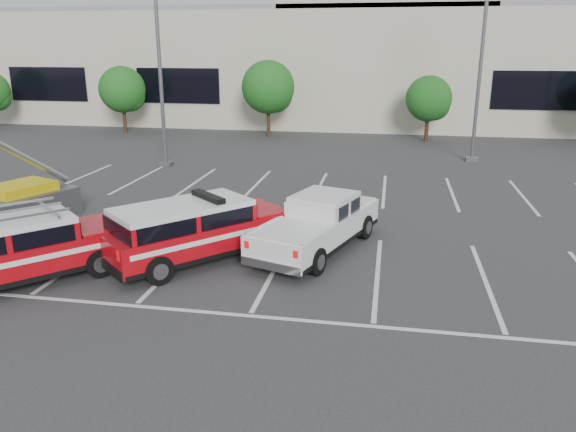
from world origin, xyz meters
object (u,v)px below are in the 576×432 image
(convention_building, at_px, (360,59))
(light_pole_left, at_px, (159,57))
(ladder_suv, at_px, (20,254))
(fire_chief_suv, at_px, (196,235))
(tree_mid_left, at_px, (270,89))
(light_pole_mid, at_px, (481,56))
(white_pickup, at_px, (318,229))
(tree_left, at_px, (124,91))
(tree_mid_right, at_px, (430,100))
(utility_rig, at_px, (19,204))

(convention_building, relative_size, light_pole_left, 5.86)
(ladder_suv, bearing_deg, light_pole_left, 139.62)
(light_pole_left, distance_m, fire_chief_suv, 13.89)
(convention_building, relative_size, tree_mid_left, 12.38)
(fire_chief_suv, relative_size, ladder_suv, 1.06)
(light_pole_mid, bearing_deg, white_pickup, -112.88)
(tree_left, bearing_deg, ladder_suv, -69.82)
(tree_mid_right, height_order, light_pole_mid, light_pole_mid)
(tree_left, relative_size, tree_mid_right, 1.11)
(convention_building, height_order, light_pole_mid, convention_building)
(tree_mid_right, xyz_separation_m, fire_chief_suv, (-7.35, -21.89, -1.76))
(tree_mid_left, xyz_separation_m, light_pole_left, (-3.09, -10.05, 2.14))
(tree_left, xyz_separation_m, tree_mid_right, (20.00, -0.00, -0.27))
(light_pole_left, height_order, utility_rig, light_pole_left)
(tree_mid_right, relative_size, light_pole_mid, 0.39)
(tree_left, height_order, utility_rig, tree_left)
(tree_left, bearing_deg, convention_building, 33.05)
(tree_mid_left, bearing_deg, fire_chief_suv, -83.11)
(tree_mid_right, bearing_deg, ladder_suv, -114.80)
(tree_left, xyz_separation_m, light_pole_mid, (21.91, -6.05, 2.41))
(light_pole_left, distance_m, ladder_suv, 14.87)
(white_pickup, bearing_deg, light_pole_mid, 86.21)
(tree_mid_left, bearing_deg, convention_building, 62.60)
(light_pole_left, xyz_separation_m, ladder_suv, (1.95, -14.06, -4.43))
(ladder_suv, bearing_deg, convention_building, 121.32)
(light_pole_left, bearing_deg, tree_mid_right, 37.50)
(fire_chief_suv, bearing_deg, tree_mid_left, 138.32)
(light_pole_mid, height_order, white_pickup, light_pole_mid)
(light_pole_mid, relative_size, fire_chief_suv, 2.00)
(ladder_suv, bearing_deg, utility_rig, 167.39)
(tree_left, distance_m, ladder_suv, 25.76)
(light_pole_mid, xyz_separation_m, utility_rig, (-16.37, -13.44, -4.60))
(tree_left, bearing_deg, light_pole_mid, -15.43)
(tree_mid_left, height_order, light_pole_mid, light_pole_mid)
(ladder_suv, bearing_deg, white_pickup, 69.35)
(tree_mid_left, relative_size, fire_chief_suv, 0.94)
(tree_left, relative_size, tree_mid_left, 0.91)
(tree_mid_left, height_order, light_pole_left, light_pole_left)
(light_pole_left, bearing_deg, utility_rig, -98.26)
(tree_mid_left, xyz_separation_m, white_pickup, (5.82, -20.46, -2.41))
(tree_mid_right, xyz_separation_m, utility_rig, (-14.46, -19.48, -1.92))
(white_pickup, relative_size, ladder_suv, 1.12)
(convention_building, bearing_deg, ladder_suv, -100.41)
(convention_building, bearing_deg, utility_rig, -108.05)
(light_pole_mid, distance_m, ladder_suv, 22.72)
(convention_building, relative_size, utility_rig, 15.67)
(tree_mid_left, bearing_deg, tree_mid_right, -0.00)
(light_pole_left, distance_m, white_pickup, 14.45)
(light_pole_left, relative_size, utility_rig, 2.67)
(light_pole_mid, xyz_separation_m, fire_chief_suv, (-9.26, -15.84, -4.44))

